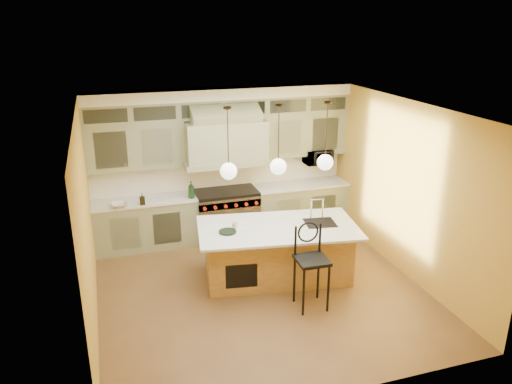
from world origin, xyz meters
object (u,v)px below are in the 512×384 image
object	(u,v)px
range	(226,214)
kitchen_island	(277,251)
counter_stool	(311,260)
microwave	(318,157)

from	to	relation	value
range	kitchen_island	world-z (taller)	kitchen_island
range	counter_stool	world-z (taller)	counter_stool
kitchen_island	counter_stool	bearing A→B (deg)	-71.78
counter_stool	microwave	world-z (taller)	microwave
range	kitchen_island	distance (m)	1.85
range	microwave	bearing A→B (deg)	3.12
counter_stool	range	bearing A→B (deg)	103.28
kitchen_island	microwave	distance (m)	2.65
range	microwave	size ratio (longest dim) A/B	2.21
kitchen_island	microwave	bearing A→B (deg)	59.80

